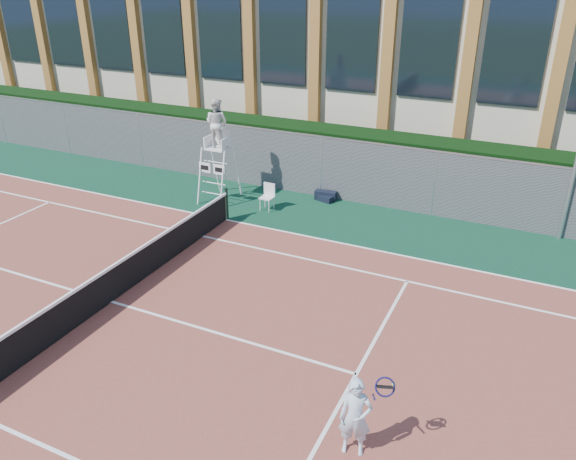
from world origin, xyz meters
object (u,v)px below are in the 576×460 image
at_px(steel_pole, 573,178).
at_px(umpire_chair, 217,126).
at_px(plastic_chair, 268,194).
at_px(tennis_player, 356,417).

bearing_deg(steel_pole, umpire_chair, -171.53).
relative_size(steel_pole, umpire_chair, 1.08).
bearing_deg(umpire_chair, steel_pole, 8.47).
height_order(umpire_chair, plastic_chair, umpire_chair).
bearing_deg(tennis_player, umpire_chair, 132.28).
xyz_separation_m(steel_pole, plastic_chair, (-9.12, -1.76, -1.42)).
bearing_deg(tennis_player, plastic_chair, 124.90).
relative_size(steel_pole, tennis_player, 2.55).
distance_m(umpire_chair, tennis_player, 12.26).
xyz_separation_m(umpire_chair, plastic_chair, (1.98, -0.11, -2.11)).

